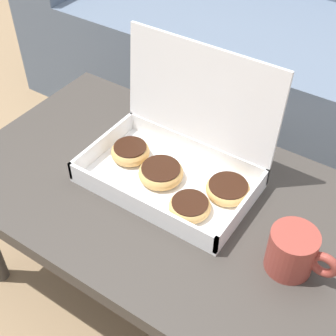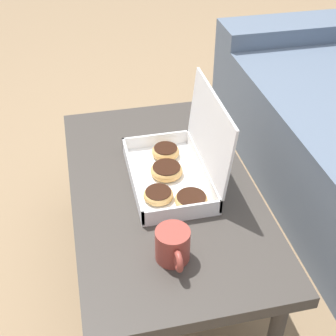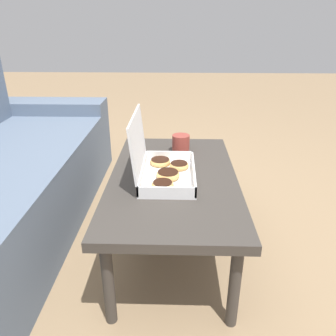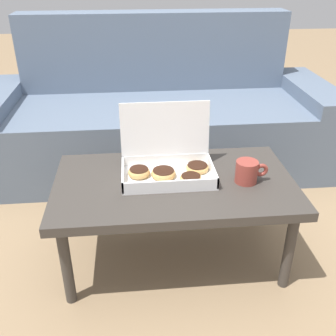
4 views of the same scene
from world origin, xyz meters
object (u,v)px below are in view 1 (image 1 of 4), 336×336
object	(u,v)px
coffee_table	(171,206)
pastry_box	(177,161)
couch	(318,53)
coffee_mug	(293,252)

from	to	relation	value
coffee_table	pastry_box	distance (m)	0.11
coffee_table	couch	bearing A→B (deg)	90.00
pastry_box	coffee_table	bearing A→B (deg)	-70.12
couch	pastry_box	world-z (taller)	couch
coffee_mug	couch	bearing A→B (deg)	106.35
couch	coffee_table	xyz separation A→B (m)	(0.00, -1.00, 0.06)
couch	coffee_mug	world-z (taller)	couch
coffee_table	coffee_mug	distance (m)	0.32
couch	pastry_box	xyz separation A→B (m)	(-0.02, -0.95, 0.16)
pastry_box	coffee_mug	xyz separation A→B (m)	(0.32, -0.09, -0.01)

